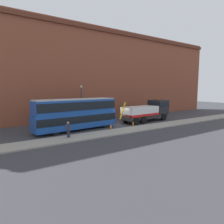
{
  "coord_description": "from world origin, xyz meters",
  "views": [
    {
      "loc": [
        -16.29,
        -23.38,
        5.33
      ],
      "look_at": [
        -1.04,
        -0.23,
        2.0
      ],
      "focal_mm": 31.1,
      "sensor_mm": 36.0,
      "label": 1
    }
  ],
  "objects_px": {
    "traffic_cone_near_bus": "(111,126)",
    "street_lamp": "(82,101)",
    "recovery_tow_truck": "(148,111)",
    "traffic_cone_midway": "(133,123)",
    "double_decker_bus": "(76,113)",
    "pedestrian_onlooker": "(68,130)"
  },
  "relations": [
    {
      "from": "recovery_tow_truck",
      "to": "double_decker_bus",
      "type": "height_order",
      "value": "double_decker_bus"
    },
    {
      "from": "double_decker_bus",
      "to": "pedestrian_onlooker",
      "type": "height_order",
      "value": "double_decker_bus"
    },
    {
      "from": "recovery_tow_truck",
      "to": "street_lamp",
      "type": "xyz_separation_m",
      "value": [
        -9.45,
        5.11,
        1.71
      ]
    },
    {
      "from": "double_decker_bus",
      "to": "street_lamp",
      "type": "distance_m",
      "value": 6.14
    },
    {
      "from": "traffic_cone_near_bus",
      "to": "traffic_cone_midway",
      "type": "height_order",
      "value": "same"
    },
    {
      "from": "pedestrian_onlooker",
      "to": "traffic_cone_near_bus",
      "type": "bearing_deg",
      "value": -6.47
    },
    {
      "from": "street_lamp",
      "to": "traffic_cone_midway",
      "type": "bearing_deg",
      "value": -54.17
    },
    {
      "from": "recovery_tow_truck",
      "to": "pedestrian_onlooker",
      "type": "distance_m",
      "value": 15.52
    },
    {
      "from": "recovery_tow_truck",
      "to": "pedestrian_onlooker",
      "type": "bearing_deg",
      "value": -171.32
    },
    {
      "from": "pedestrian_onlooker",
      "to": "street_lamp",
      "type": "bearing_deg",
      "value": 35.54
    },
    {
      "from": "double_decker_bus",
      "to": "traffic_cone_near_bus",
      "type": "height_order",
      "value": "double_decker_bus"
    },
    {
      "from": "double_decker_bus",
      "to": "street_lamp",
      "type": "bearing_deg",
      "value": 53.94
    },
    {
      "from": "double_decker_bus",
      "to": "pedestrian_onlooker",
      "type": "relative_size",
      "value": 6.54
    },
    {
      "from": "traffic_cone_near_bus",
      "to": "street_lamp",
      "type": "height_order",
      "value": "street_lamp"
    },
    {
      "from": "double_decker_bus",
      "to": "recovery_tow_truck",
      "type": "bearing_deg",
      "value": -4.96
    },
    {
      "from": "street_lamp",
      "to": "pedestrian_onlooker",
      "type": "bearing_deg",
      "value": -122.4
    },
    {
      "from": "double_decker_bus",
      "to": "pedestrian_onlooker",
      "type": "bearing_deg",
      "value": -129.58
    },
    {
      "from": "recovery_tow_truck",
      "to": "traffic_cone_near_bus",
      "type": "height_order",
      "value": "recovery_tow_truck"
    },
    {
      "from": "traffic_cone_midway",
      "to": "street_lamp",
      "type": "distance_m",
      "value": 9.01
    },
    {
      "from": "double_decker_bus",
      "to": "traffic_cone_near_bus",
      "type": "xyz_separation_m",
      "value": [
        4.09,
        -1.82,
        -1.89
      ]
    },
    {
      "from": "traffic_cone_near_bus",
      "to": "recovery_tow_truck",
      "type": "bearing_deg",
      "value": 12.44
    },
    {
      "from": "recovery_tow_truck",
      "to": "pedestrian_onlooker",
      "type": "xyz_separation_m",
      "value": [
        -15.05,
        -3.71,
        -0.77
      ]
    }
  ]
}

